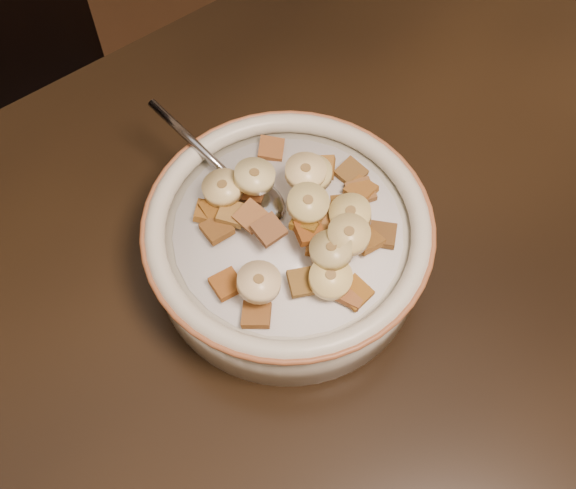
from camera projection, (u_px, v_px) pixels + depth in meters
chair at (21, 202)px, 0.94m from camera, size 0.44×0.44×0.97m
cereal_bowl at (288, 247)px, 0.57m from camera, size 0.21×0.21×0.05m
milk at (288, 231)px, 0.55m from camera, size 0.18×0.18×0.00m
spoon at (256, 202)px, 0.56m from camera, size 0.05×0.06×0.01m
cereal_square_0 at (342, 219)px, 0.54m from camera, size 0.03×0.03×0.01m
cereal_square_1 at (307, 221)px, 0.53m from camera, size 0.03×0.03×0.01m
cereal_square_2 at (361, 190)px, 0.56m from camera, size 0.02×0.02×0.01m
cereal_square_3 at (367, 240)px, 0.54m from camera, size 0.02×0.02×0.01m
cereal_square_4 at (227, 284)px, 0.52m from camera, size 0.02×0.02×0.01m
cereal_square_5 at (309, 232)px, 0.52m from camera, size 0.03×0.02×0.01m
cereal_square_6 at (323, 236)px, 0.53m from camera, size 0.02×0.02×0.01m
cereal_square_7 at (361, 192)px, 0.56m from camera, size 0.03×0.03×0.01m
cereal_square_8 at (232, 214)px, 0.54m from camera, size 0.03×0.03×0.01m
cereal_square_9 at (216, 207)px, 0.55m from camera, size 0.02×0.02×0.01m
cereal_square_10 at (355, 293)px, 0.51m from camera, size 0.02×0.02×0.01m
cereal_square_11 at (271, 149)px, 0.58m from camera, size 0.03×0.03×0.01m
cereal_square_12 at (382, 235)px, 0.54m from camera, size 0.03×0.03×0.01m
cereal_square_13 at (352, 221)px, 0.54m from camera, size 0.03×0.03×0.01m
cereal_square_14 at (256, 314)px, 0.51m from camera, size 0.03×0.03×0.01m
cereal_square_15 at (320, 245)px, 0.52m from camera, size 0.03×0.03×0.01m
cereal_square_16 at (322, 168)px, 0.57m from camera, size 0.03×0.03×0.01m
cereal_square_17 at (351, 173)px, 0.57m from camera, size 0.02×0.02×0.01m
cereal_square_18 at (208, 212)px, 0.55m from camera, size 0.03×0.03×0.01m
cereal_square_19 at (252, 189)px, 0.55m from camera, size 0.03×0.03×0.01m
cereal_square_20 at (251, 216)px, 0.54m from camera, size 0.02×0.02×0.01m
cereal_square_21 at (269, 230)px, 0.52m from camera, size 0.02×0.02×0.01m
cereal_square_22 at (253, 181)px, 0.56m from camera, size 0.03×0.03×0.01m
cereal_square_23 at (331, 221)px, 0.53m from camera, size 0.03×0.02×0.01m
cereal_square_24 at (303, 282)px, 0.52m from camera, size 0.03×0.03×0.01m
cereal_square_25 at (217, 229)px, 0.54m from camera, size 0.02×0.02×0.01m
cereal_square_26 at (312, 210)px, 0.53m from camera, size 0.03×0.03×0.01m
cereal_square_27 at (345, 207)px, 0.55m from camera, size 0.03×0.03×0.01m
cereal_square_28 at (351, 293)px, 0.51m from camera, size 0.03×0.03×0.01m
banana_slice_0 at (330, 278)px, 0.51m from camera, size 0.03×0.03×0.01m
banana_slice_1 at (331, 250)px, 0.51m from camera, size 0.04×0.04×0.02m
banana_slice_2 at (306, 172)px, 0.54m from camera, size 0.04×0.04×0.01m
banana_slice_3 at (308, 203)px, 0.52m from camera, size 0.04×0.04×0.02m
banana_slice_4 at (255, 176)px, 0.54m from camera, size 0.04×0.04×0.02m
banana_slice_5 at (259, 282)px, 0.50m from camera, size 0.04×0.04×0.01m
banana_slice_6 at (223, 188)px, 0.55m from camera, size 0.04×0.04×0.01m
banana_slice_7 at (350, 214)px, 0.53m from camera, size 0.04×0.04×0.02m
banana_slice_8 at (349, 235)px, 0.52m from camera, size 0.04×0.04×0.01m
banana_slice_9 at (312, 174)px, 0.55m from camera, size 0.04×0.04×0.01m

